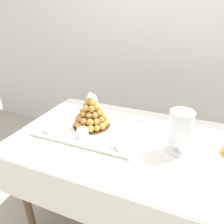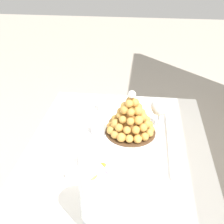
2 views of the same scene
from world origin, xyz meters
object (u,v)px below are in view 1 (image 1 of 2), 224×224
(croquembouche, at_px, (91,114))
(dessert_cup_mid_left, at_px, (83,134))
(macaron_goblet, at_px, (180,127))
(dessert_cup_left, at_px, (49,128))
(wine_glass, at_px, (91,101))
(serving_tray, at_px, (93,128))
(dessert_cup_centre, at_px, (120,144))

(croquembouche, xyz_separation_m, dessert_cup_mid_left, (0.02, -0.14, -0.05))
(croquembouche, height_order, macaron_goblet, macaron_goblet)
(dessert_cup_left, distance_m, macaron_goblet, 0.72)
(croquembouche, bearing_deg, wine_glass, 116.21)
(macaron_goblet, bearing_deg, croquembouche, 172.98)
(dessert_cup_left, height_order, wine_glass, wine_glass)
(serving_tray, relative_size, croquembouche, 2.64)
(dessert_cup_mid_left, bearing_deg, croquembouche, 97.60)
(croquembouche, bearing_deg, macaron_goblet, -7.02)
(croquembouche, height_order, wine_glass, croquembouche)
(wine_glass, bearing_deg, croquembouche, -63.79)
(croquembouche, distance_m, wine_glass, 0.14)
(croquembouche, relative_size, macaron_goblet, 0.98)
(macaron_goblet, bearing_deg, dessert_cup_left, -172.68)
(dessert_cup_centre, distance_m, wine_glass, 0.42)
(serving_tray, bearing_deg, dessert_cup_centre, -31.07)
(wine_glass, bearing_deg, dessert_cup_left, -115.88)
(dessert_cup_mid_left, bearing_deg, serving_tray, 88.84)
(croquembouche, relative_size, dessert_cup_centre, 3.59)
(serving_tray, distance_m, dessert_cup_centre, 0.26)
(serving_tray, height_order, dessert_cup_mid_left, dessert_cup_mid_left)
(serving_tray, height_order, wine_glass, wine_glass)
(croquembouche, relative_size, dessert_cup_mid_left, 3.59)
(serving_tray, relative_size, macaron_goblet, 2.58)
(wine_glass, bearing_deg, dessert_cup_centre, -43.11)
(croquembouche, xyz_separation_m, dessert_cup_left, (-0.20, -0.15, -0.05))
(dessert_cup_centre, bearing_deg, dessert_cup_mid_left, 176.36)
(dessert_cup_centre, relative_size, macaron_goblet, 0.27)
(dessert_cup_left, height_order, dessert_cup_mid_left, dessert_cup_mid_left)
(dessert_cup_left, distance_m, dessert_cup_centre, 0.44)
(dessert_cup_centre, bearing_deg, dessert_cup_left, 179.44)
(serving_tray, height_order, dessert_cup_centre, dessert_cup_centre)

